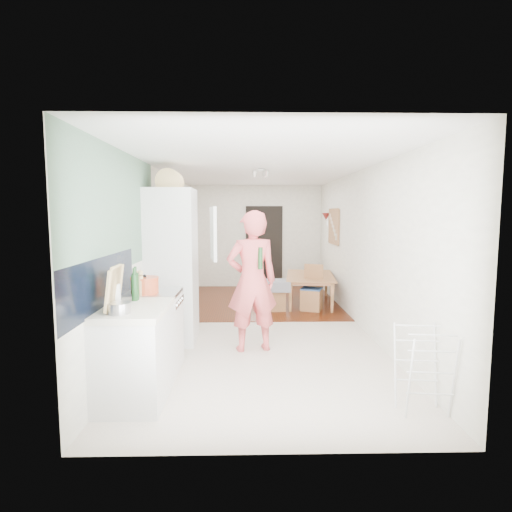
{
  "coord_description": "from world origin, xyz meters",
  "views": [
    {
      "loc": [
        -0.21,
        -6.33,
        1.8
      ],
      "look_at": [
        -0.07,
        0.2,
        1.12
      ],
      "focal_mm": 28.0,
      "sensor_mm": 36.0,
      "label": 1
    }
  ],
  "objects_px": {
    "person": "(252,269)",
    "dining_chair": "(312,288)",
    "dining_table": "(311,292)",
    "drying_rack": "(423,371)",
    "stool": "(277,301)"
  },
  "relations": [
    {
      "from": "person",
      "to": "dining_chair",
      "type": "distance_m",
      "value": 2.52
    },
    {
      "from": "dining_table",
      "to": "drying_rack",
      "type": "distance_m",
      "value": 4.45
    },
    {
      "from": "person",
      "to": "dining_chair",
      "type": "relative_size",
      "value": 2.55
    },
    {
      "from": "dining_table",
      "to": "stool",
      "type": "xyz_separation_m",
      "value": [
        -0.74,
        -0.57,
        -0.05
      ]
    },
    {
      "from": "person",
      "to": "dining_table",
      "type": "xyz_separation_m",
      "value": [
        1.23,
        2.71,
        -0.84
      ]
    },
    {
      "from": "drying_rack",
      "to": "dining_table",
      "type": "bearing_deg",
      "value": 100.62
    },
    {
      "from": "dining_table",
      "to": "dining_chair",
      "type": "xyz_separation_m",
      "value": [
        -0.09,
        -0.57,
        0.18
      ]
    },
    {
      "from": "person",
      "to": "dining_chair",
      "type": "height_order",
      "value": "person"
    },
    {
      "from": "person",
      "to": "drying_rack",
      "type": "distance_m",
      "value": 2.41
    },
    {
      "from": "dining_table",
      "to": "dining_chair",
      "type": "bearing_deg",
      "value": 178.06
    },
    {
      "from": "dining_chair",
      "to": "drying_rack",
      "type": "height_order",
      "value": "dining_chair"
    },
    {
      "from": "person",
      "to": "dining_chair",
      "type": "xyz_separation_m",
      "value": [
        1.14,
        2.15,
        -0.66
      ]
    },
    {
      "from": "stool",
      "to": "drying_rack",
      "type": "relative_size",
      "value": 0.49
    },
    {
      "from": "person",
      "to": "dining_table",
      "type": "bearing_deg",
      "value": -126.7
    },
    {
      "from": "person",
      "to": "stool",
      "type": "height_order",
      "value": "person"
    }
  ]
}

